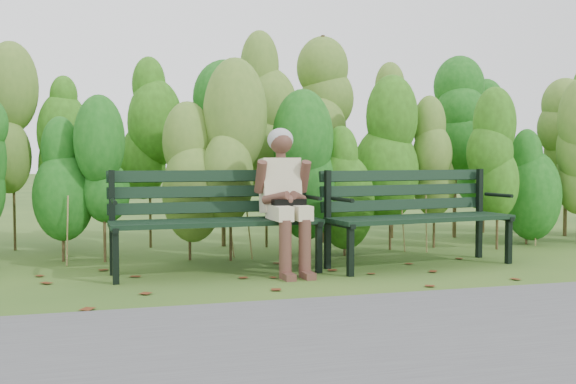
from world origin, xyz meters
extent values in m
plane|color=#294919|center=(0.00, 0.00, 0.00)|extent=(80.00, 80.00, 0.00)
cube|color=#474749|center=(0.00, -2.20, 0.01)|extent=(60.00, 2.50, 0.01)
cylinder|color=#47381E|center=(-2.14, 1.30, 0.40)|extent=(0.03, 0.03, 0.80)
ellipsoid|color=#2B5715|center=(-2.14, 1.30, 1.04)|extent=(0.64, 0.64, 1.44)
cylinder|color=#47381E|center=(-1.53, 1.30, 0.40)|extent=(0.03, 0.03, 0.80)
ellipsoid|color=#2B5715|center=(-1.53, 1.30, 1.04)|extent=(0.64, 0.64, 1.44)
cylinder|color=#47381E|center=(-0.92, 1.30, 0.40)|extent=(0.03, 0.03, 0.80)
ellipsoid|color=#2B5715|center=(-0.92, 1.30, 1.04)|extent=(0.64, 0.64, 1.44)
cylinder|color=#47381E|center=(-0.31, 1.30, 0.40)|extent=(0.03, 0.03, 0.80)
ellipsoid|color=#2B5715|center=(-0.31, 1.30, 1.04)|extent=(0.64, 0.64, 1.44)
cylinder|color=#47381E|center=(0.31, 1.30, 0.40)|extent=(0.03, 0.03, 0.80)
ellipsoid|color=#2B5715|center=(0.31, 1.30, 1.04)|extent=(0.64, 0.64, 1.44)
cylinder|color=#47381E|center=(0.92, 1.30, 0.40)|extent=(0.03, 0.03, 0.80)
ellipsoid|color=#2B5715|center=(0.92, 1.30, 1.04)|extent=(0.64, 0.64, 1.44)
cylinder|color=#47381E|center=(1.53, 1.30, 0.40)|extent=(0.03, 0.03, 0.80)
ellipsoid|color=#2B5715|center=(1.53, 1.30, 1.04)|extent=(0.64, 0.64, 1.44)
cylinder|color=#47381E|center=(2.14, 1.30, 0.40)|extent=(0.03, 0.03, 0.80)
ellipsoid|color=#2B5715|center=(2.14, 1.30, 1.04)|extent=(0.64, 0.64, 1.44)
cylinder|color=#47381E|center=(2.75, 1.30, 0.40)|extent=(0.03, 0.03, 0.80)
ellipsoid|color=#2B5715|center=(2.75, 1.30, 1.04)|extent=(0.64, 0.64, 1.44)
cylinder|color=#47381E|center=(3.36, 1.30, 0.40)|extent=(0.03, 0.03, 0.80)
ellipsoid|color=#2B5715|center=(3.36, 1.30, 1.04)|extent=(0.64, 0.64, 1.44)
cylinder|color=#47381E|center=(3.98, 1.30, 0.40)|extent=(0.03, 0.03, 0.80)
ellipsoid|color=#2B5715|center=(3.98, 1.30, 1.04)|extent=(0.64, 0.64, 1.44)
cylinder|color=#47381E|center=(-2.69, 2.30, 0.55)|extent=(0.04, 0.04, 1.10)
ellipsoid|color=#155414|center=(-2.69, 2.30, 1.43)|extent=(0.70, 0.70, 1.98)
cylinder|color=#47381E|center=(-1.92, 2.30, 0.55)|extent=(0.04, 0.04, 1.10)
ellipsoid|color=#155414|center=(-1.92, 2.30, 1.43)|extent=(0.70, 0.70, 1.98)
cylinder|color=#47381E|center=(-1.15, 2.30, 0.55)|extent=(0.04, 0.04, 1.10)
ellipsoid|color=#155414|center=(-1.15, 2.30, 1.43)|extent=(0.70, 0.70, 1.98)
cylinder|color=#47381E|center=(-0.38, 2.30, 0.55)|extent=(0.04, 0.04, 1.10)
ellipsoid|color=#155414|center=(-0.38, 2.30, 1.43)|extent=(0.70, 0.70, 1.98)
cylinder|color=#47381E|center=(0.38, 2.30, 0.55)|extent=(0.04, 0.04, 1.10)
ellipsoid|color=#155414|center=(0.38, 2.30, 1.43)|extent=(0.70, 0.70, 1.98)
cylinder|color=#47381E|center=(1.15, 2.30, 0.55)|extent=(0.04, 0.04, 1.10)
ellipsoid|color=#155414|center=(1.15, 2.30, 1.43)|extent=(0.70, 0.70, 1.98)
cylinder|color=#47381E|center=(1.92, 2.30, 0.55)|extent=(0.04, 0.04, 1.10)
ellipsoid|color=#155414|center=(1.92, 2.30, 1.43)|extent=(0.70, 0.70, 1.98)
cylinder|color=#47381E|center=(2.69, 2.30, 0.55)|extent=(0.04, 0.04, 1.10)
ellipsoid|color=#155414|center=(2.69, 2.30, 1.43)|extent=(0.70, 0.70, 1.98)
cylinder|color=#47381E|center=(3.46, 2.30, 0.55)|extent=(0.04, 0.04, 1.10)
ellipsoid|color=#155414|center=(3.46, 2.30, 1.43)|extent=(0.70, 0.70, 1.98)
cylinder|color=#47381E|center=(4.22, 2.30, 0.55)|extent=(0.04, 0.04, 1.10)
ellipsoid|color=#155414|center=(4.22, 2.30, 1.43)|extent=(0.70, 0.70, 1.98)
cube|color=#572812|center=(-1.19, -0.94, 0.00)|extent=(0.09, 0.10, 0.01)
cube|color=#572812|center=(2.75, 0.37, 0.00)|extent=(0.11, 0.10, 0.01)
cube|color=#572812|center=(1.46, 0.22, 0.00)|extent=(0.10, 0.11, 0.01)
cube|color=#572812|center=(2.10, 0.21, 0.00)|extent=(0.11, 0.11, 0.01)
cube|color=#572812|center=(0.57, 0.54, 0.00)|extent=(0.11, 0.11, 0.01)
cube|color=#572812|center=(0.94, 0.60, 0.00)|extent=(0.11, 0.10, 0.01)
cube|color=#572812|center=(1.98, 0.45, 0.00)|extent=(0.10, 0.11, 0.01)
cube|color=#572812|center=(1.75, -0.52, 0.00)|extent=(0.09, 0.11, 0.01)
cube|color=#572812|center=(2.50, -0.48, 0.00)|extent=(0.11, 0.11, 0.01)
cube|color=#572812|center=(1.84, -0.01, 0.00)|extent=(0.10, 0.11, 0.01)
cube|color=#572812|center=(2.49, -0.29, 0.00)|extent=(0.11, 0.11, 0.01)
cube|color=#572812|center=(-0.96, -0.02, 0.00)|extent=(0.09, 0.08, 0.01)
cube|color=#572812|center=(0.97, 0.72, 0.00)|extent=(0.09, 0.07, 0.01)
cube|color=#572812|center=(-1.53, -0.38, 0.00)|extent=(0.11, 0.10, 0.01)
cube|color=#572812|center=(-2.34, -0.11, 0.00)|extent=(0.10, 0.11, 0.01)
cube|color=#572812|center=(-2.21, 0.84, 0.00)|extent=(0.10, 0.08, 0.01)
cube|color=#572812|center=(-1.26, -0.88, 0.00)|extent=(0.11, 0.10, 0.01)
cube|color=#572812|center=(2.41, 0.54, 0.00)|extent=(0.11, 0.11, 0.01)
cube|color=#572812|center=(1.52, -0.11, 0.00)|extent=(0.11, 0.10, 0.01)
cube|color=#572812|center=(-0.69, -1.00, 0.00)|extent=(0.09, 0.07, 0.01)
cube|color=#572812|center=(-2.23, -0.72, 0.00)|extent=(0.10, 0.11, 0.01)
cube|color=black|center=(-0.67, 0.16, 0.48)|extent=(1.93, 0.18, 0.04)
cube|color=black|center=(-0.67, 0.29, 0.48)|extent=(1.93, 0.18, 0.04)
cube|color=black|center=(-0.68, 0.42, 0.48)|extent=(1.93, 0.18, 0.04)
cube|color=black|center=(-0.68, 0.56, 0.48)|extent=(1.93, 0.18, 0.04)
cube|color=black|center=(-0.69, 0.65, 0.60)|extent=(1.92, 0.13, 0.11)
cube|color=black|center=(-0.69, 0.67, 0.75)|extent=(1.92, 0.13, 0.11)
cube|color=black|center=(-0.69, 0.69, 0.90)|extent=(1.92, 0.13, 0.11)
cube|color=black|center=(-1.59, 0.11, 0.24)|extent=(0.06, 0.06, 0.48)
cube|color=black|center=(-1.60, 0.57, 0.48)|extent=(0.06, 0.06, 0.96)
cube|color=black|center=(-1.59, 0.32, 0.46)|extent=(0.07, 0.54, 0.04)
cylinder|color=black|center=(-1.59, 0.27, 0.69)|extent=(0.05, 0.40, 0.04)
cube|color=black|center=(0.25, 0.17, 0.24)|extent=(0.06, 0.06, 0.48)
cube|color=black|center=(0.23, 0.63, 0.48)|extent=(0.06, 0.06, 0.96)
cube|color=black|center=(0.24, 0.39, 0.46)|extent=(0.07, 0.54, 0.04)
cylinder|color=black|center=(0.24, 0.33, 0.69)|extent=(0.05, 0.40, 0.04)
cube|color=black|center=(1.36, 0.05, 0.48)|extent=(1.90, 0.37, 0.04)
cube|color=black|center=(1.35, 0.18, 0.48)|extent=(1.90, 0.37, 0.04)
cube|color=black|center=(1.33, 0.32, 0.48)|extent=(1.90, 0.37, 0.04)
cube|color=black|center=(1.31, 0.45, 0.48)|extent=(1.90, 0.37, 0.04)
cube|color=black|center=(1.30, 0.54, 0.59)|extent=(1.90, 0.32, 0.11)
cube|color=black|center=(1.30, 0.56, 0.74)|extent=(1.90, 0.32, 0.11)
cube|color=black|center=(1.29, 0.58, 0.89)|extent=(1.90, 0.32, 0.11)
cube|color=black|center=(0.46, -0.08, 0.24)|extent=(0.06, 0.06, 0.48)
cube|color=black|center=(0.40, 0.37, 0.48)|extent=(0.06, 0.06, 0.95)
cube|color=black|center=(0.43, 0.13, 0.46)|extent=(0.12, 0.53, 0.04)
cylinder|color=black|center=(0.44, 0.08, 0.69)|extent=(0.09, 0.40, 0.04)
cube|color=black|center=(2.27, 0.16, 0.24)|extent=(0.06, 0.06, 0.48)
cube|color=black|center=(2.21, 0.61, 0.48)|extent=(0.06, 0.06, 0.95)
cube|color=black|center=(2.24, 0.37, 0.46)|extent=(0.12, 0.53, 0.04)
cylinder|color=black|center=(2.25, 0.32, 0.69)|extent=(0.09, 0.40, 0.04)
cube|color=beige|center=(-0.13, 0.16, 0.57)|extent=(0.16, 0.43, 0.13)
cube|color=beige|center=(0.05, 0.17, 0.57)|extent=(0.16, 0.43, 0.13)
cylinder|color=#543127|center=(-0.13, -0.01, 0.26)|extent=(0.12, 0.12, 0.52)
cylinder|color=#543127|center=(0.06, -0.01, 0.26)|extent=(0.12, 0.12, 0.52)
cube|color=#543127|center=(-0.13, -0.10, 0.03)|extent=(0.10, 0.21, 0.06)
cube|color=#543127|center=(0.06, -0.09, 0.03)|extent=(0.10, 0.21, 0.06)
cube|color=beige|center=(-0.05, 0.44, 0.81)|extent=(0.38, 0.27, 0.53)
cylinder|color=#543127|center=(-0.05, 0.42, 1.08)|extent=(0.09, 0.09, 0.10)
sphere|color=#543127|center=(-0.05, 0.41, 1.22)|extent=(0.21, 0.21, 0.21)
ellipsoid|color=gray|center=(-0.05, 0.43, 1.24)|extent=(0.25, 0.24, 0.22)
cylinder|color=#543127|center=(-0.26, 0.35, 0.89)|extent=(0.10, 0.22, 0.32)
cylinder|color=#543127|center=(0.16, 0.36, 0.89)|extent=(0.10, 0.22, 0.32)
cylinder|color=#543127|center=(-0.15, 0.22, 0.71)|extent=(0.24, 0.26, 0.14)
cylinder|color=#543127|center=(0.06, 0.23, 0.71)|extent=(0.23, 0.27, 0.14)
sphere|color=#543127|center=(-0.04, 0.16, 0.69)|extent=(0.11, 0.11, 0.11)
cube|color=black|center=(-0.04, 0.17, 0.61)|extent=(0.31, 0.13, 0.16)
camera|label=1|loc=(-1.73, -5.74, 1.08)|focal=42.00mm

